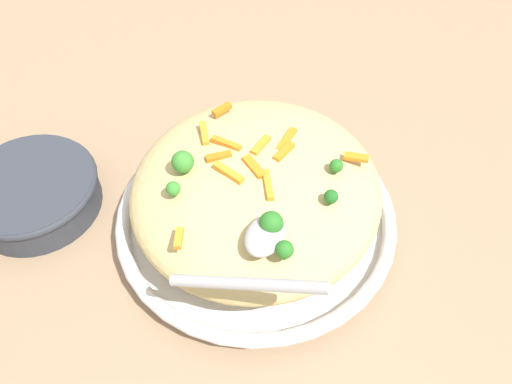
% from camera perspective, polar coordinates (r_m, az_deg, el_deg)
% --- Properties ---
extents(ground_plane, '(2.40, 2.40, 0.00)m').
position_cam_1_polar(ground_plane, '(0.71, 0.00, -3.97)').
color(ground_plane, '#9E7F60').
extents(serving_bowl, '(0.37, 0.37, 0.04)m').
position_cam_1_polar(serving_bowl, '(0.69, 0.00, -2.92)').
color(serving_bowl, silver).
rests_on(serving_bowl, ground_plane).
extents(pasta_mound, '(0.32, 0.31, 0.09)m').
position_cam_1_polar(pasta_mound, '(0.64, 0.00, 0.29)').
color(pasta_mound, '#D1BA7A').
rests_on(pasta_mound, serving_bowl).
extents(carrot_piece_0, '(0.03, 0.01, 0.01)m').
position_cam_1_polar(carrot_piece_0, '(0.63, 0.54, 5.20)').
color(carrot_piece_0, orange).
rests_on(carrot_piece_0, pasta_mound).
extents(carrot_piece_1, '(0.03, 0.02, 0.01)m').
position_cam_1_polar(carrot_piece_1, '(0.68, -3.80, 9.11)').
color(carrot_piece_1, orange).
rests_on(carrot_piece_1, pasta_mound).
extents(carrot_piece_2, '(0.01, 0.04, 0.01)m').
position_cam_1_polar(carrot_piece_2, '(0.63, -3.31, 5.39)').
color(carrot_piece_2, orange).
rests_on(carrot_piece_2, pasta_mound).
extents(carrot_piece_3, '(0.03, 0.02, 0.01)m').
position_cam_1_polar(carrot_piece_3, '(0.55, -8.55, -5.06)').
color(carrot_piece_3, orange).
rests_on(carrot_piece_3, pasta_mound).
extents(carrot_piece_4, '(0.02, 0.04, 0.01)m').
position_cam_1_polar(carrot_piece_4, '(0.60, -3.05, 2.14)').
color(carrot_piece_4, orange).
rests_on(carrot_piece_4, pasta_mound).
extents(carrot_piece_5, '(0.04, 0.01, 0.01)m').
position_cam_1_polar(carrot_piece_5, '(0.64, 3.41, 5.79)').
color(carrot_piece_5, orange).
rests_on(carrot_piece_5, pasta_mound).
extents(carrot_piece_6, '(0.04, 0.03, 0.01)m').
position_cam_1_polar(carrot_piece_6, '(0.65, -5.73, 6.43)').
color(carrot_piece_6, orange).
rests_on(carrot_piece_6, pasta_mound).
extents(carrot_piece_7, '(0.03, 0.04, 0.01)m').
position_cam_1_polar(carrot_piece_7, '(0.60, -0.52, 2.92)').
color(carrot_piece_7, orange).
rests_on(carrot_piece_7, pasta_mound).
extents(carrot_piece_8, '(0.04, 0.03, 0.01)m').
position_cam_1_polar(carrot_piece_8, '(0.59, 1.34, 0.81)').
color(carrot_piece_8, orange).
rests_on(carrot_piece_8, pasta_mound).
extents(carrot_piece_9, '(0.03, 0.03, 0.01)m').
position_cam_1_polar(carrot_piece_9, '(0.62, -4.15, 3.93)').
color(carrot_piece_9, orange).
rests_on(carrot_piece_9, pasta_mound).
extents(carrot_piece_10, '(0.02, 0.03, 0.01)m').
position_cam_1_polar(carrot_piece_10, '(0.63, 11.03, 3.80)').
color(carrot_piece_10, orange).
rests_on(carrot_piece_10, pasta_mound).
extents(carrot_piece_11, '(0.03, 0.02, 0.01)m').
position_cam_1_polar(carrot_piece_11, '(0.62, 3.12, 4.45)').
color(carrot_piece_11, orange).
rests_on(carrot_piece_11, pasta_mound).
extents(broccoli_floret_0, '(0.02, 0.02, 0.02)m').
position_cam_1_polar(broccoli_floret_0, '(0.58, 8.31, -0.53)').
color(broccoli_floret_0, '#205B1C').
rests_on(broccoli_floret_0, pasta_mound).
extents(broccoli_floret_1, '(0.03, 0.03, 0.03)m').
position_cam_1_polar(broccoli_floret_1, '(0.60, -8.12, 3.31)').
color(broccoli_floret_1, '#377928').
rests_on(broccoli_floret_1, pasta_mound).
extents(broccoli_floret_2, '(0.02, 0.02, 0.02)m').
position_cam_1_polar(broccoli_floret_2, '(0.61, 8.87, 2.87)').
color(broccoli_floret_2, '#296820').
rests_on(broccoli_floret_2, pasta_mound).
extents(broccoli_floret_3, '(0.02, 0.02, 0.02)m').
position_cam_1_polar(broccoli_floret_3, '(0.53, 3.18, -6.40)').
color(broccoli_floret_3, '#296820').
rests_on(broccoli_floret_3, pasta_mound).
extents(broccoli_floret_4, '(0.02, 0.02, 0.02)m').
position_cam_1_polar(broccoli_floret_4, '(0.59, -9.16, 0.35)').
color(broccoli_floret_4, '#377928').
rests_on(broccoli_floret_4, pasta_mound).
extents(broccoli_floret_5, '(0.03, 0.03, 0.03)m').
position_cam_1_polar(broccoli_floret_5, '(0.54, 1.69, -3.52)').
color(broccoli_floret_5, '#296820').
rests_on(broccoli_floret_5, pasta_mound).
extents(serving_spoon, '(0.12, 0.15, 0.07)m').
position_cam_1_polar(serving_spoon, '(0.52, 0.28, -6.59)').
color(serving_spoon, '#B7B7BC').
rests_on(serving_spoon, pasta_mound).
extents(companion_bowl, '(0.18, 0.18, 0.05)m').
position_cam_1_polar(companion_bowl, '(0.77, -23.52, 0.09)').
color(companion_bowl, '#333842').
rests_on(companion_bowl, ground_plane).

